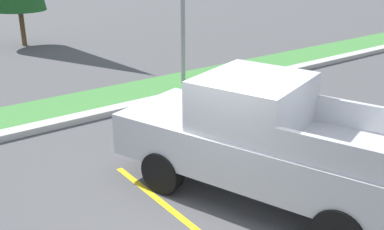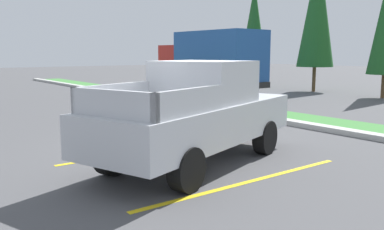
{
  "view_description": "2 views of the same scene",
  "coord_description": "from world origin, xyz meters",
  "views": [
    {
      "loc": [
        -4.19,
        -5.04,
        4.14
      ],
      "look_at": [
        1.04,
        2.03,
        0.78
      ],
      "focal_mm": 42.62,
      "sensor_mm": 36.0,
      "label": 1
    },
    {
      "loc": [
        7.48,
        -5.27,
        2.26
      ],
      "look_at": [
        -0.01,
        0.37,
        0.84
      ],
      "focal_mm": 38.56,
      "sensor_mm": 36.0,
      "label": 2
    }
  ],
  "objects": [
    {
      "name": "pickup_truck_main",
      "position": [
        0.9,
        -0.19,
        1.04
      ],
      "size": [
        3.5,
        5.55,
        2.1
      ],
      "color": "black",
      "rests_on": "ground"
    },
    {
      "name": "cypress_tree_left_inner",
      "position": [
        -7.56,
        15.02,
        4.76
      ],
      "size": [
        2.1,
        2.1,
        8.08
      ],
      "color": "brown",
      "rests_on": "ground"
    },
    {
      "name": "grass_median",
      "position": [
        0.0,
        6.1,
        0.03
      ],
      "size": [
        56.0,
        1.8,
        0.06
      ],
      "primitive_type": "cube",
      "color": "#42843D",
      "rests_on": "ground"
    },
    {
      "name": "parking_line_far",
      "position": [
        2.47,
        -0.23,
        0.0
      ],
      "size": [
        0.12,
        4.8,
        0.01
      ],
      "primitive_type": "cube",
      "color": "yellow",
      "rests_on": "ground"
    },
    {
      "name": "ground_plane",
      "position": [
        0.0,
        0.0,
        0.0
      ],
      "size": [
        120.0,
        120.0,
        0.0
      ],
      "primitive_type": "plane",
      "color": "#4C4C4F"
    },
    {
      "name": "parking_line_near",
      "position": [
        -0.63,
        -0.23,
        0.0
      ],
      "size": [
        0.12,
        4.8,
        0.01
      ],
      "primitive_type": "cube",
      "color": "yellow",
      "rests_on": "ground"
    },
    {
      "name": "cypress_tree_leftmost",
      "position": [
        -11.88,
        14.33,
        3.94
      ],
      "size": [
        1.74,
        1.74,
        6.7
      ],
      "color": "brown",
      "rests_on": "ground"
    },
    {
      "name": "curb_strip",
      "position": [
        0.0,
        5.0,
        0.07
      ],
      "size": [
        56.0,
        0.4,
        0.15
      ],
      "primitive_type": "cube",
      "color": "#B2B2AD",
      "rests_on": "ground"
    },
    {
      "name": "cargo_truck_distant",
      "position": [
        -10.08,
        9.27,
        1.85
      ],
      "size": [
        6.86,
        2.65,
        3.4
      ],
      "color": "black",
      "rests_on": "ground"
    }
  ]
}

